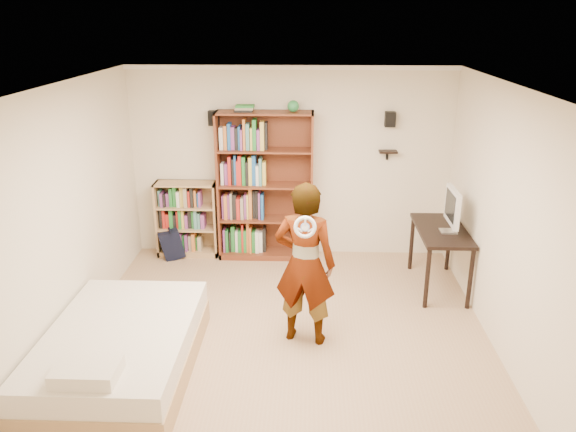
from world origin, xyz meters
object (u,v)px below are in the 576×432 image
tall_bookshelf (265,187)px  person (305,264)px  low_bookshelf (187,219)px  computer_desk (439,258)px  daybed (120,345)px

tall_bookshelf → person: tall_bookshelf is taller
low_bookshelf → computer_desk: size_ratio=0.92×
tall_bookshelf → daybed: tall_bookshelf is taller
tall_bookshelf → computer_desk: tall_bookshelf is taller
low_bookshelf → computer_desk: bearing=-15.3°
computer_desk → daybed: computer_desk is taller
low_bookshelf → person: person is taller
tall_bookshelf → computer_desk: (2.28, -0.91, -0.65)m
tall_bookshelf → computer_desk: size_ratio=1.78×
daybed → person: bearing=21.1°
tall_bookshelf → low_bookshelf: bearing=178.5°
tall_bookshelf → person: bearing=-75.3°
tall_bookshelf → low_bookshelf: tall_bookshelf is taller
low_bookshelf → computer_desk: low_bookshelf is taller
tall_bookshelf → computer_desk: 2.54m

